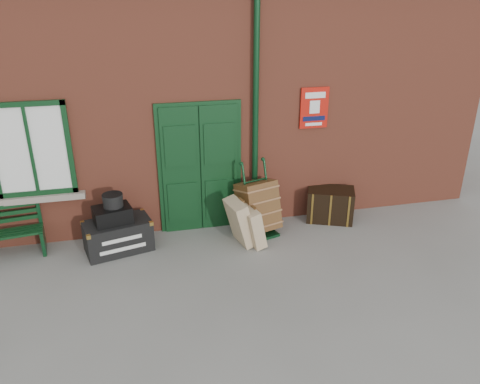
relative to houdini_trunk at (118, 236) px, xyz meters
name	(u,v)px	position (x,y,z in m)	size (l,w,h in m)	color
ground	(237,268)	(1.74, -0.98, -0.26)	(80.00, 80.00, 0.00)	gray
station_building	(198,84)	(1.74, 2.51, 1.90)	(10.30, 4.30, 4.36)	#9D4832
houdini_trunk	(118,236)	(0.00, 0.00, 0.00)	(1.03, 0.57, 0.52)	black
strongbox	(112,215)	(-0.05, 0.00, 0.39)	(0.57, 0.41, 0.26)	black
hatbox	(113,200)	(-0.02, 0.03, 0.62)	(0.31, 0.31, 0.21)	black
suitcase_back	(240,222)	(1.97, -0.23, 0.14)	(0.22, 0.54, 0.76)	tan
suitcase_front	(252,226)	(2.15, -0.33, 0.08)	(0.20, 0.49, 0.65)	tan
porter_trolley	(258,207)	(2.36, 0.07, 0.23)	(0.77, 0.81, 1.26)	black
dark_trunk	(330,204)	(3.78, 0.26, 0.04)	(0.82, 0.54, 0.59)	black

